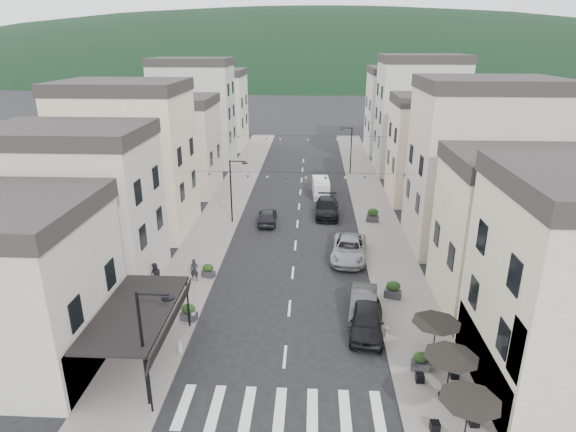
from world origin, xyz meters
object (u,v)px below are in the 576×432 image
object	(u,v)px
parked_car_c	(349,249)
pedestrian_b	(156,276)
parked_car_e	(267,216)
delivery_van	(321,187)
pedestrian_a	(194,270)
parked_car_b	(363,304)
parked_car_a	(367,320)
parked_car_d	(327,208)

from	to	relation	value
parked_car_c	pedestrian_b	size ratio (longest dim) A/B	3.09
parked_car_e	delivery_van	xyz separation A→B (m)	(5.05, 8.76, 0.29)
delivery_van	pedestrian_a	xyz separation A→B (m)	(-9.09, -20.54, -0.08)
delivery_van	pedestrian_b	xyz separation A→B (m)	(-11.45, -21.79, 0.03)
parked_car_e	parked_car_b	bearing A→B (deg)	113.01
parked_car_a	parked_car_c	bearing A→B (deg)	97.90
delivery_van	parked_car_a	bearing A→B (deg)	-87.71
delivery_van	pedestrian_a	world-z (taller)	delivery_van
delivery_van	parked_car_c	bearing A→B (deg)	-85.72
parked_car_d	parked_car_e	bearing A→B (deg)	-154.57
parked_car_d	delivery_van	distance (m)	6.30
parked_car_b	delivery_van	distance (m)	24.39
parked_car_b	parked_car_c	distance (m)	8.23
parked_car_c	delivery_van	distance (m)	16.18
pedestrian_a	parked_car_a	bearing A→B (deg)	-27.97
parked_car_e	pedestrian_a	bearing A→B (deg)	68.58
pedestrian_a	parked_car_e	bearing A→B (deg)	69.50
parked_car_c	parked_car_d	bearing A→B (deg)	104.75
parked_car_b	delivery_van	xyz separation A→B (m)	(-2.35, 24.28, 0.26)
parked_car_d	parked_car_e	xyz separation A→B (m)	(-5.60, -2.49, -0.08)
parked_car_b	parked_car_c	xyz separation A→B (m)	(-0.35, 8.23, 0.04)
parked_car_d	parked_car_e	world-z (taller)	parked_car_d
parked_car_a	parked_car_d	xyz separation A→B (m)	(-1.80, 19.94, -0.02)
parked_car_d	pedestrian_a	xyz separation A→B (m)	(-9.64, -14.27, 0.13)
parked_car_b	pedestrian_a	distance (m)	12.03
parked_car_a	pedestrian_b	xyz separation A→B (m)	(-13.80, 4.42, 0.23)
parked_car_a	pedestrian_b	world-z (taller)	pedestrian_b
parked_car_a	pedestrian_a	world-z (taller)	pedestrian_a
pedestrian_a	delivery_van	bearing A→B (deg)	64.55
parked_car_a	parked_car_d	world-z (taller)	parked_car_a
parked_car_c	pedestrian_b	xyz separation A→B (m)	(-13.45, -5.74, 0.25)
delivery_van	pedestrian_a	size ratio (longest dim) A/B	2.71
parked_car_a	parked_car_d	bearing A→B (deg)	101.11
pedestrian_b	parked_car_d	bearing A→B (deg)	93.78
parked_car_c	delivery_van	xyz separation A→B (m)	(-2.00, 16.05, 0.22)
parked_car_a	parked_car_b	bearing A→B (deg)	95.95
parked_car_b	pedestrian_b	size ratio (longest dim) A/B	2.47
parked_car_a	parked_car_c	world-z (taller)	parked_car_a
pedestrian_a	parked_car_b	bearing A→B (deg)	-19.69
pedestrian_b	parked_car_e	bearing A→B (deg)	105.33
parked_car_b	parked_car_e	size ratio (longest dim) A/B	1.08
parked_car_e	delivery_van	bearing A→B (deg)	-122.45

